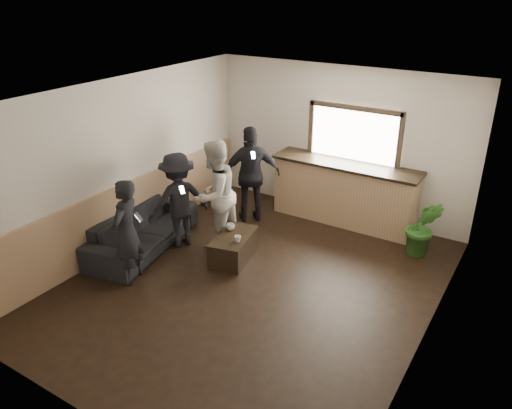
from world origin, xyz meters
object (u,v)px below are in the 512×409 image
Objects in this scene: person_b at (215,194)px; person_d at (251,175)px; potted_plant at (423,228)px; cup_b at (238,239)px; cup_a at (231,227)px; person_a at (127,232)px; coffee_table at (234,247)px; sofa at (143,230)px; person_c at (178,200)px; bar_counter at (345,189)px.

person_b is 1.12m from person_d.
cup_b is at bearing -141.92° from potted_plant.
cup_a is 0.60m from person_b.
person_a reaches higher than cup_b.
cup_a reaches higher than coffee_table.
cup_b is at bearing -37.87° from coffee_table.
person_b is (-0.53, 0.25, 0.71)m from coffee_table.
cup_b is 0.07× the size of person_a.
sofa is 2.26× the size of potted_plant.
person_c is at bearing -176.28° from coffee_table.
cup_a is at bearing 135.57° from person_a.
person_b reaches higher than cup_b.
bar_counter is 4.05m from person_a.
potted_plant is (2.37, 1.85, 0.03)m from cup_b.
person_c is (0.45, 0.43, 0.49)m from sofa.
potted_plant is at bearing -17.70° from bar_counter.
person_d is at bearing -149.80° from bar_counter.
bar_counter is 2.49m from person_b.
cup_a is 3.12m from potted_plant.
cup_a is at bearing -117.93° from bar_counter.
person_b is at bearing 150.74° from person_c.
cup_b is (0.32, -0.28, -0.00)m from cup_a.
potted_plant is at bearing 34.20° from coffee_table.
sofa is at bearing -17.06° from person_c.
bar_counter reaches higher than person_a.
person_b is at bearing 151.55° from cup_b.
person_a is at bearing -125.49° from coffee_table.
potted_plant is 4.02m from person_c.
cup_a is (-1.10, -2.08, -0.17)m from bar_counter.
person_b is at bearing 149.05° from person_a.
person_b reaches higher than potted_plant.
cup_a reaches higher than cup_b.
bar_counter is at bearing 168.50° from person_d.
coffee_table is 0.51× the size of person_b.
coffee_table is 1.62m from person_d.
potted_plant is at bearing 145.68° from person_c.
bar_counter is 2.37m from cup_a.
bar_counter is at bearing 168.09° from person_c.
sofa is 1.50m from cup_a.
person_c reaches higher than sofa.
bar_counter is 2.49m from cup_b.
sofa is 4.61m from potted_plant.
person_a is at bearing -118.33° from cup_a.
person_a is 1.27m from person_c.
person_c is at bearing -56.92° from person_b.
person_b reaches higher than cup_a.
person_c reaches higher than coffee_table.
potted_plant is at bearing -71.26° from sofa.
sofa is 2.18m from person_d.
potted_plant is 3.11m from person_d.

